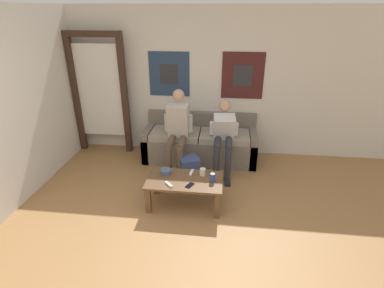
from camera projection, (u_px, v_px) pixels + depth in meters
The scene contains 14 objects.
ground_plane at pixel (155, 263), 3.20m from camera, with size 18.00×18.00×0.00m, color #9E7042.
wall_back at pixel (189, 83), 5.27m from camera, with size 10.00×0.07×2.55m.
door_frame at pixel (99, 88), 5.28m from camera, with size 1.00×0.10×2.15m.
couch at pixel (200, 143), 5.32m from camera, with size 1.95×0.74×0.78m.
coffee_table at pixel (185, 184), 4.03m from camera, with size 1.01×0.57×0.40m.
person_seated_adult at pixel (177, 128), 4.83m from camera, with size 0.47×0.82×1.31m.
person_seated_teen at pixel (224, 134), 4.79m from camera, with size 0.47×0.88×1.14m.
backpack at pixel (189, 170), 4.68m from camera, with size 0.37×0.37×0.38m.
ceramic_bowl at pixel (166, 171), 4.11m from camera, with size 0.15×0.15×0.08m.
pillar_candle at pixel (203, 172), 4.09m from camera, with size 0.08×0.08×0.11m.
drink_can_blue at pixel (213, 178), 3.92m from camera, with size 0.07×0.07×0.12m.
game_controller_near_left at pixel (192, 172), 4.15m from camera, with size 0.05×0.15×0.03m.
game_controller_near_right at pixel (169, 184), 3.87m from camera, with size 0.12×0.13×0.03m.
cell_phone at pixel (190, 185), 3.86m from camera, with size 0.12×0.15×0.01m.
Camera 1 is at (0.67, -2.31, 2.49)m, focal length 28.00 mm.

